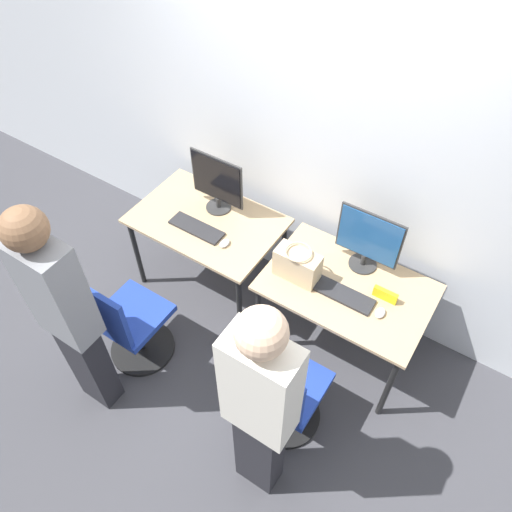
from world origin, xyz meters
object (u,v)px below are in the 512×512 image
(keyboard_left, at_px, (197,228))
(office_chair_right, at_px, (283,396))
(person_right, at_px, (260,406))
(mouse_left, at_px, (225,243))
(monitor_left, at_px, (217,183))
(mouse_right, at_px, (380,313))
(keyboard_right, at_px, (342,294))
(handbag, at_px, (297,265))
(monitor_right, at_px, (368,240))
(office_chair_left, at_px, (129,326))
(person_left, at_px, (65,312))

(keyboard_left, height_order, office_chair_right, office_chair_right)
(office_chair_right, distance_m, person_right, 0.69)
(keyboard_left, distance_m, mouse_left, 0.26)
(monitor_left, xyz_separation_m, mouse_right, (1.43, -0.25, -0.23))
(monitor_left, relative_size, office_chair_right, 0.51)
(keyboard_right, bearing_deg, handbag, -176.12)
(monitor_right, height_order, mouse_right, monitor_right)
(office_chair_left, distance_m, monitor_right, 1.75)
(person_right, bearing_deg, office_chair_left, 169.44)
(mouse_right, bearing_deg, person_right, -103.62)
(person_right, height_order, handbag, person_right)
(keyboard_right, bearing_deg, person_right, -88.78)
(mouse_left, bearing_deg, monitor_right, 22.19)
(person_left, distance_m, mouse_right, 1.89)
(monitor_right, relative_size, person_right, 0.27)
(mouse_right, bearing_deg, office_chair_right, -115.00)
(keyboard_left, relative_size, mouse_left, 4.70)
(monitor_left, xyz_separation_m, handbag, (0.83, -0.27, -0.13))
(monitor_left, height_order, person_left, person_left)
(person_left, xyz_separation_m, mouse_right, (1.48, 1.15, -0.23))
(keyboard_right, relative_size, person_right, 0.24)
(keyboard_left, xyz_separation_m, mouse_right, (1.43, 0.03, 0.01))
(monitor_left, distance_m, handbag, 0.88)
(keyboard_left, bearing_deg, office_chair_left, -94.32)
(monitor_left, distance_m, monitor_right, 1.16)
(mouse_left, xyz_separation_m, handbag, (0.57, 0.03, 0.10))
(mouse_right, height_order, office_chair_right, office_chair_right)
(monitor_left, bearing_deg, office_chair_left, -93.17)
(monitor_right, xyz_separation_m, office_chair_right, (-0.03, -0.97, -0.60))
(person_left, bearing_deg, mouse_right, 37.75)
(mouse_left, xyz_separation_m, person_left, (-0.32, -1.10, 0.23))
(office_chair_left, xyz_separation_m, person_right, (1.24, -0.23, 0.58))
(mouse_left, distance_m, handbag, 0.58)
(monitor_left, xyz_separation_m, person_left, (-0.06, -1.40, 0.00))
(keyboard_right, height_order, office_chair_right, office_chair_right)
(mouse_right, distance_m, person_right, 1.06)
(person_right, distance_m, handbag, 1.06)
(monitor_left, bearing_deg, keyboard_left, -90.00)
(office_chair_right, bearing_deg, person_left, -156.97)
(monitor_right, bearing_deg, person_right, -89.07)
(person_left, relative_size, monitor_right, 3.82)
(person_right, bearing_deg, keyboard_right, 91.22)
(office_chair_left, bearing_deg, monitor_right, 42.20)
(person_right, bearing_deg, handbag, 109.36)
(keyboard_left, relative_size, handbag, 1.41)
(office_chair_left, height_order, monitor_right, monitor_right)
(handbag, bearing_deg, keyboard_right, 3.88)
(handbag, bearing_deg, monitor_left, 162.30)
(person_left, bearing_deg, monitor_right, 50.39)
(office_chair_left, relative_size, person_right, 0.52)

